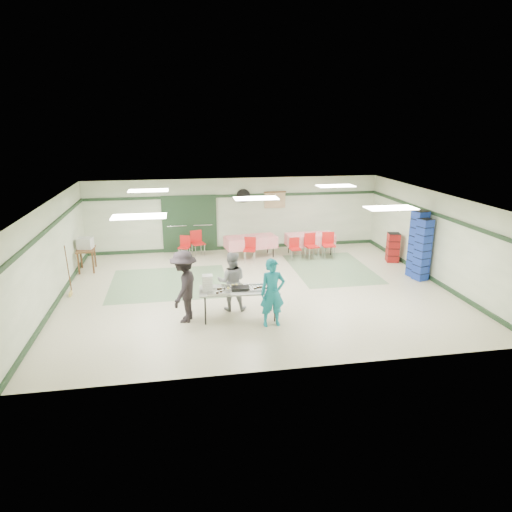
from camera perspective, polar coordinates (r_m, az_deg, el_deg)
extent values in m
plane|color=beige|center=(13.35, 0.00, -4.20)|extent=(11.00, 11.00, 0.00)
plane|color=white|center=(12.65, 0.00, 7.32)|extent=(11.00, 11.00, 0.00)
plane|color=beige|center=(17.27, -2.58, 5.25)|extent=(11.00, 0.00, 11.00)
plane|color=beige|center=(8.77, 5.08, -6.20)|extent=(11.00, 0.00, 11.00)
plane|color=beige|center=(13.19, -24.26, 0.21)|extent=(0.00, 9.00, 9.00)
plane|color=beige|center=(14.87, 21.39, 2.26)|extent=(0.00, 9.00, 9.00)
cube|color=#1C331E|center=(17.12, -2.59, 7.53)|extent=(11.00, 0.06, 0.10)
cube|color=#1C331E|center=(17.54, -2.51, 1.10)|extent=(11.00, 0.06, 0.12)
cube|color=#1C331E|center=(13.02, -24.49, 3.17)|extent=(0.06, 9.00, 0.10)
cube|color=#1C331E|center=(13.57, -23.49, -5.02)|extent=(0.06, 9.00, 0.12)
cube|color=#1C331E|center=(14.71, 21.57, 4.90)|extent=(0.06, 9.00, 0.10)
cube|color=#1C331E|center=(15.20, 20.78, -2.46)|extent=(0.06, 9.00, 0.12)
cube|color=gray|center=(14.12, -10.77, -3.31)|extent=(3.50, 3.00, 0.01)
cube|color=gray|center=(15.40, 9.35, -1.55)|extent=(2.50, 3.50, 0.01)
cube|color=gray|center=(17.14, -9.87, 3.91)|extent=(0.90, 0.06, 2.10)
cube|color=gray|center=(17.16, -6.69, 4.06)|extent=(0.90, 0.06, 2.10)
cube|color=#1C331E|center=(17.12, -8.29, 3.97)|extent=(2.00, 0.03, 2.15)
cylinder|color=black|center=(17.13, -1.58, 7.55)|extent=(0.50, 0.10, 0.50)
cube|color=tan|center=(17.37, 2.38, 7.00)|extent=(0.80, 0.02, 0.60)
cube|color=#B5B5B0|center=(11.24, -2.12, -4.25)|extent=(2.00, 0.91, 0.04)
cylinder|color=black|center=(11.07, -6.37, -6.81)|extent=(0.04, 0.04, 0.72)
cylinder|color=black|center=(11.18, 2.36, -6.47)|extent=(0.04, 0.04, 0.72)
cylinder|color=black|center=(11.65, -6.37, -5.58)|extent=(0.04, 0.04, 0.72)
cylinder|color=black|center=(11.76, 1.91, -5.28)|extent=(0.04, 0.04, 0.72)
cube|color=silver|center=(11.27, 0.44, -4.01)|extent=(0.63, 0.49, 0.02)
cube|color=silver|center=(11.29, -2.88, -3.99)|extent=(0.57, 0.44, 0.02)
cube|color=silver|center=(11.04, -4.72, -4.52)|extent=(0.56, 0.44, 0.02)
cube|color=black|center=(11.17, -1.95, -4.06)|extent=(0.45, 0.30, 0.08)
cube|color=white|center=(11.11, -6.08, -3.38)|extent=(0.26, 0.24, 0.40)
imported|color=teal|center=(10.81, 2.07, -4.62)|extent=(0.62, 0.42, 1.65)
imported|color=gray|center=(11.73, -3.06, -3.17)|extent=(0.83, 0.69, 1.55)
imported|color=black|center=(11.16, -8.98, -3.79)|extent=(0.98, 1.30, 1.78)
cube|color=red|center=(16.79, 6.78, 2.69)|extent=(1.75, 0.80, 0.05)
cube|color=red|center=(16.83, 6.76, 2.06)|extent=(1.75, 0.82, 0.40)
cylinder|color=black|center=(16.41, 4.65, 1.05)|extent=(0.04, 0.04, 0.72)
cylinder|color=black|center=(16.85, 9.37, 1.30)|extent=(0.04, 0.04, 0.72)
cylinder|color=black|center=(16.94, 4.12, 1.56)|extent=(0.04, 0.04, 0.72)
cylinder|color=black|center=(17.38, 8.71, 1.80)|extent=(0.04, 0.04, 0.72)
cube|color=red|center=(16.30, -0.66, 2.39)|extent=(1.90, 1.05, 0.05)
cube|color=red|center=(16.35, -0.66, 1.74)|extent=(1.91, 1.07, 0.40)
cylinder|color=black|center=(15.91, -2.90, 0.60)|extent=(0.04, 0.04, 0.72)
cylinder|color=black|center=(16.37, 2.18, 1.06)|extent=(0.04, 0.04, 0.72)
cylinder|color=black|center=(16.47, -3.47, 1.14)|extent=(0.04, 0.04, 0.72)
cylinder|color=black|center=(16.91, 1.46, 1.57)|extent=(0.04, 0.04, 0.72)
cube|color=red|center=(16.22, 6.99, 1.19)|extent=(0.49, 0.49, 0.04)
cube|color=red|center=(16.33, 6.73, 2.15)|extent=(0.43, 0.11, 0.42)
cylinder|color=silver|center=(16.07, 6.68, 0.15)|extent=(0.02, 0.02, 0.45)
cylinder|color=silver|center=(16.21, 7.77, 0.26)|extent=(0.02, 0.02, 0.45)
cylinder|color=silver|center=(16.36, 6.17, 0.47)|extent=(0.02, 0.02, 0.45)
cylinder|color=silver|center=(16.50, 7.24, 0.57)|extent=(0.02, 0.02, 0.45)
cube|color=red|center=(16.08, 4.94, 0.87)|extent=(0.37, 0.37, 0.04)
cube|color=red|center=(16.18, 4.80, 1.70)|extent=(0.36, 0.05, 0.36)
cylinder|color=silver|center=(15.96, 4.55, -0.02)|extent=(0.02, 0.02, 0.38)
cylinder|color=silver|center=(16.04, 5.56, 0.04)|extent=(0.02, 0.02, 0.38)
cylinder|color=silver|center=(16.23, 4.29, 0.27)|extent=(0.02, 0.02, 0.38)
cylinder|color=silver|center=(16.31, 5.27, 0.32)|extent=(0.02, 0.02, 0.38)
cube|color=red|center=(16.41, 9.09, 1.30)|extent=(0.48, 0.48, 0.04)
cube|color=red|center=(16.53, 8.99, 2.26)|extent=(0.43, 0.09, 0.43)
cylinder|color=silver|center=(16.28, 8.59, 0.30)|extent=(0.02, 0.02, 0.45)
cylinder|color=silver|center=(16.35, 9.77, 0.31)|extent=(0.02, 0.02, 0.45)
cylinder|color=silver|center=(16.60, 8.36, 0.63)|extent=(0.02, 0.02, 0.45)
cylinder|color=silver|center=(16.67, 9.51, 0.64)|extent=(0.02, 0.02, 0.45)
cube|color=red|center=(15.74, -0.80, 0.75)|extent=(0.49, 0.49, 0.04)
cube|color=red|center=(15.85, -0.74, 1.70)|extent=(0.40, 0.14, 0.40)
cylinder|color=silver|center=(15.66, -1.44, -0.21)|extent=(0.02, 0.02, 0.42)
cylinder|color=silver|center=(15.63, -0.27, -0.24)|extent=(0.02, 0.02, 0.42)
cylinder|color=silver|center=(15.97, -1.32, 0.12)|extent=(0.02, 0.02, 0.42)
cylinder|color=silver|center=(15.94, -0.16, 0.09)|extent=(0.02, 0.02, 0.42)
cube|color=red|center=(16.57, -7.25, 1.54)|extent=(0.54, 0.54, 0.04)
cube|color=red|center=(16.69, -7.52, 2.48)|extent=(0.42, 0.17, 0.43)
cylinder|color=silver|center=(16.43, -7.56, 0.50)|extent=(0.02, 0.02, 0.45)
cylinder|color=silver|center=(16.54, -6.44, 0.65)|extent=(0.02, 0.02, 0.45)
cylinder|color=silver|center=(16.74, -7.98, 0.78)|extent=(0.02, 0.02, 0.45)
cylinder|color=silver|center=(16.85, -6.88, 0.94)|extent=(0.02, 0.02, 0.45)
cube|color=red|center=(16.38, -8.96, 1.07)|extent=(0.47, 0.47, 0.04)
cube|color=red|center=(16.49, -8.83, 1.92)|extent=(0.37, 0.15, 0.38)
cylinder|color=silver|center=(16.35, -9.58, 0.22)|extent=(0.02, 0.02, 0.39)
cylinder|color=silver|center=(16.26, -8.57, 0.18)|extent=(0.02, 0.02, 0.39)
cylinder|color=silver|center=(16.62, -9.28, 0.51)|extent=(0.02, 0.02, 0.39)
cylinder|color=silver|center=(16.54, -8.28, 0.47)|extent=(0.02, 0.02, 0.39)
cube|color=navy|center=(15.01, 19.54, 1.41)|extent=(0.48, 0.48, 2.11)
cube|color=#A11E10|center=(16.49, 16.74, 1.02)|extent=(0.47, 0.47, 1.02)
cube|color=navy|center=(14.76, 20.12, 0.74)|extent=(0.45, 0.45, 1.93)
cube|color=brown|center=(15.80, -20.51, 0.78)|extent=(0.61, 0.89, 0.05)
cube|color=brown|center=(15.60, -21.30, -0.92)|extent=(0.05, 0.05, 0.70)
cube|color=brown|center=(15.54, -19.70, -0.82)|extent=(0.05, 0.05, 0.70)
cube|color=brown|center=(16.26, -21.02, -0.20)|extent=(0.05, 0.05, 0.70)
cube|color=brown|center=(16.21, -19.48, -0.10)|extent=(0.05, 0.05, 0.70)
cube|color=#ABABA6|center=(15.78, -20.56, 1.52)|extent=(0.50, 0.45, 0.35)
cylinder|color=brown|center=(13.72, -22.43, -1.59)|extent=(0.06, 0.23, 1.44)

